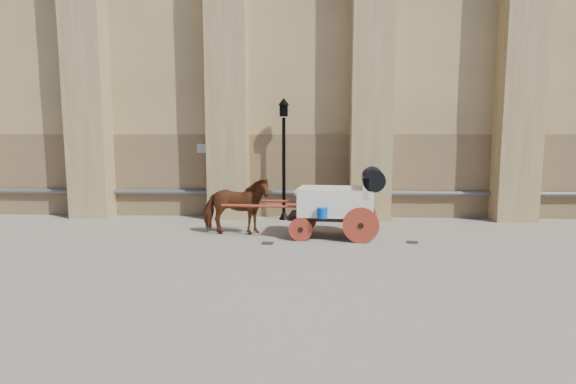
{
  "coord_description": "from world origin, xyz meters",
  "views": [
    {
      "loc": [
        1.83,
        -12.24,
        2.96
      ],
      "look_at": [
        1.24,
        0.84,
        1.31
      ],
      "focal_mm": 28.0,
      "sensor_mm": 36.0,
      "label": 1
    }
  ],
  "objects": [
    {
      "name": "drain_grate_far",
      "position": [
        4.74,
        0.12,
        0.01
      ],
      "size": [
        0.39,
        0.39,
        0.01
      ],
      "primitive_type": "cube",
      "rotation": [
        0.0,
        0.0,
        -0.27
      ],
      "color": "black",
      "rests_on": "ground"
    },
    {
      "name": "ground",
      "position": [
        0.0,
        0.0,
        0.0
      ],
      "size": [
        90.0,
        90.0,
        0.0
      ],
      "primitive_type": "plane",
      "color": "gray",
      "rests_on": "ground"
    },
    {
      "name": "street_lamp",
      "position": [
        0.98,
        3.45,
        2.27
      ],
      "size": [
        0.4,
        0.4,
        4.24
      ],
      "color": "black",
      "rests_on": "ground"
    },
    {
      "name": "carriage",
      "position": [
        2.79,
        0.72,
        1.1
      ],
      "size": [
        4.76,
        1.74,
        2.04
      ],
      "rotation": [
        0.0,
        0.0,
        -0.1
      ],
      "color": "black",
      "rests_on": "ground"
    },
    {
      "name": "drain_grate_near",
      "position": [
        0.72,
        -0.17,
        0.01
      ],
      "size": [
        0.35,
        0.35,
        0.01
      ],
      "primitive_type": "cube",
      "rotation": [
        0.0,
        0.0,
        -0.1
      ],
      "color": "black",
      "rests_on": "ground"
    },
    {
      "name": "horse",
      "position": [
        -0.32,
        0.92,
        0.86
      ],
      "size": [
        0.95,
        2.05,
        1.72
      ],
      "primitive_type": "imported",
      "rotation": [
        0.0,
        0.0,
        1.58
      ],
      "color": "brown",
      "rests_on": "ground"
    }
  ]
}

